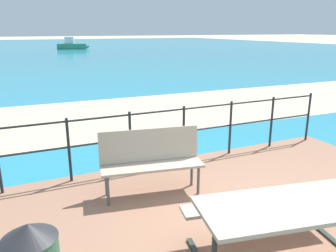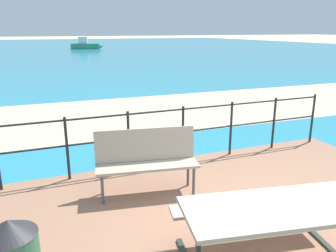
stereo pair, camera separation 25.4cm
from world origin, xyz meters
TOP-DOWN VIEW (x-y plane):
  - ground_plane at (0.00, 0.00)m, footprint 240.00×240.00m
  - patio_paving at (0.00, 0.00)m, footprint 6.40×5.20m
  - sea_water at (0.00, 40.00)m, footprint 90.00×90.00m
  - beach_strip at (0.00, 6.44)m, footprint 54.09×5.75m
  - picnic_table at (-0.38, -0.58)m, footprint 2.04×1.77m
  - park_bench at (-0.96, 1.56)m, footprint 1.49×0.66m
  - railing_fence at (0.00, 2.42)m, footprint 5.94×0.04m
  - boat_near at (4.06, 40.24)m, footprint 3.98×1.95m

SIDE VIEW (x-z plane):
  - ground_plane at x=0.00m, z-range 0.00..0.00m
  - sea_water at x=0.00m, z-range 0.00..0.01m
  - beach_strip at x=0.00m, z-range 0.00..0.01m
  - patio_paving at x=0.00m, z-range 0.00..0.06m
  - boat_near at x=4.06m, z-range -0.25..1.20m
  - park_bench at x=-0.96m, z-range 0.14..1.08m
  - picnic_table at x=-0.38m, z-range 0.26..1.02m
  - railing_fence at x=0.00m, z-range 0.18..1.20m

